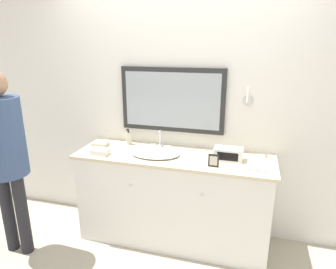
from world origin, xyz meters
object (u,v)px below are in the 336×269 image
Objects in this scene: soap_bottle at (129,138)px; appliance_box at (228,154)px; picture_frame at (214,161)px; person at (4,146)px; sink_basin at (155,152)px.

appliance_box is (1.04, -0.17, -0.01)m from soap_bottle.
appliance_box is 0.22m from picture_frame.
person is at bearing -162.27° from appliance_box.
person is at bearing -167.08° from picture_frame.
sink_basin is at bearing -176.16° from appliance_box.
sink_basin is 1.89× the size of appliance_box.
soap_bottle is 1.00m from picture_frame.
sink_basin reaches higher than picture_frame.
picture_frame is at bearing -14.45° from sink_basin.
picture_frame is (0.58, -0.15, 0.04)m from sink_basin.
person reaches higher than sink_basin.
soap_bottle is 1.46× the size of picture_frame.
appliance_box is at bearing -9.07° from soap_bottle.
sink_basin is 0.69m from appliance_box.
person is (-1.20, -0.56, 0.14)m from sink_basin.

